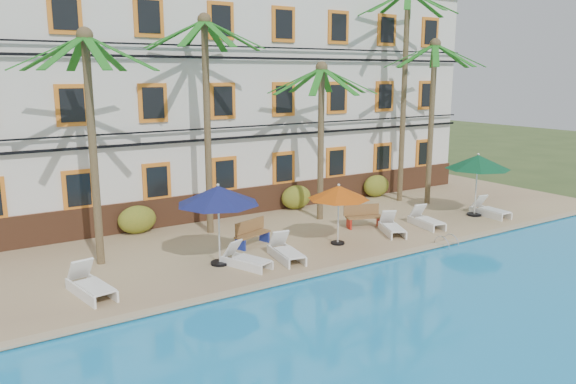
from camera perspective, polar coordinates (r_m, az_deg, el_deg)
ground at (r=19.75m, az=6.79°, el=-6.94°), size 100.00×100.00×0.00m
pool_deck at (r=23.59m, az=-0.97°, el=-3.39°), size 30.00×12.00×0.25m
swimming_pool at (r=15.41m, az=24.09°, el=-13.13°), size 26.00×12.00×0.20m
pool_coping at (r=19.02m, az=8.55°, el=-6.85°), size 30.00×0.35×0.06m
hotel_building at (r=27.13m, az=-6.67°, el=9.77°), size 25.40×6.44×10.22m
palm_a at (r=18.64m, az=-19.44°, el=7.45°), size 4.55×4.55×7.50m
palm_b at (r=21.49m, az=-8.29°, el=9.71°), size 4.55×4.55×8.29m
palm_c at (r=23.44m, az=3.38°, el=7.59°), size 4.55×4.55×6.61m
palm_d at (r=27.46m, az=11.80°, el=12.12°), size 4.55×4.55×10.06m
palm_e at (r=27.15m, az=14.46°, el=9.18°), size 4.55×4.55×7.69m
shrub_left at (r=22.61m, az=-15.08°, el=-2.72°), size 1.50×0.90×1.10m
shrub_mid at (r=25.77m, az=0.82°, el=-0.53°), size 1.50×0.90×1.10m
shrub_right at (r=28.71m, az=8.95°, el=0.62°), size 1.50×0.90×1.10m
umbrella_blue at (r=18.02m, az=-7.11°, el=-0.36°), size 2.70×2.70×2.69m
umbrella_red at (r=20.24m, az=5.16°, el=-0.07°), size 2.25×2.25×2.25m
umbrella_green at (r=25.56m, az=18.72°, el=2.87°), size 2.77×2.77×2.76m
lounger_a at (r=16.89m, az=-19.44°, el=-8.88°), size 1.02×2.07×0.93m
lounger_b at (r=18.23m, az=-4.32°, el=-6.80°), size 1.18×1.83×0.81m
lounger_c at (r=18.90m, az=-0.22°, el=-6.02°), size 0.95×1.94×0.88m
lounger_d at (r=22.25m, az=10.51°, el=-3.49°), size 1.33×1.86×0.83m
lounger_e at (r=23.56m, az=13.84°, el=-2.76°), size 0.96×1.87×0.84m
lounger_f at (r=26.07m, az=19.79°, el=-1.71°), size 0.78×1.87×0.86m
bench_left at (r=20.38m, az=-3.78°, el=-4.16°), size 1.57×0.93×0.93m
bench_right at (r=22.95m, az=7.71°, el=-2.40°), size 1.57×0.95×0.93m
pool_ladder at (r=21.32m, az=15.77°, el=-5.18°), size 0.54×0.74×0.74m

